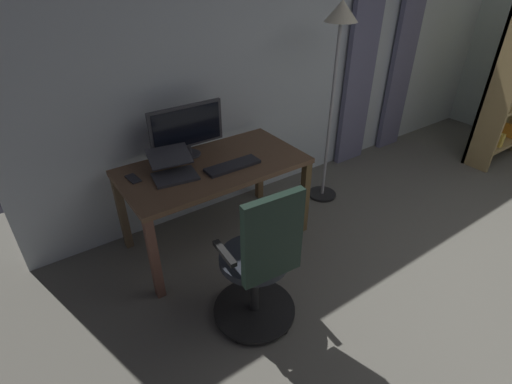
# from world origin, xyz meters

# --- Properties ---
(back_room_partition) EXTENTS (5.75, 0.10, 2.71)m
(back_room_partition) POSITION_xyz_m (0.00, -2.76, 1.36)
(back_room_partition) COLOR silver
(back_room_partition) RESTS_ON ground
(curtain_left_panel) EXTENTS (0.35, 0.06, 2.55)m
(curtain_left_panel) POSITION_xyz_m (-1.31, -2.65, 1.27)
(curtain_left_panel) COLOR slate
(curtain_left_panel) RESTS_ON ground
(curtain_right_panel) EXTENTS (0.40, 0.06, 2.55)m
(curtain_right_panel) POSITION_xyz_m (-0.60, -2.65, 1.27)
(curtain_right_panel) COLOR slate
(curtain_right_panel) RESTS_ON ground
(desk) EXTENTS (1.43, 0.75, 0.72)m
(desk) POSITION_xyz_m (1.45, -2.24, 0.63)
(desk) COLOR brown
(desk) RESTS_ON ground
(office_chair) EXTENTS (0.56, 0.56, 1.07)m
(office_chair) POSITION_xyz_m (1.66, -1.31, 0.48)
(office_chair) COLOR black
(office_chair) RESTS_ON ground
(computer_monitor) EXTENTS (0.61, 0.18, 0.41)m
(computer_monitor) POSITION_xyz_m (1.52, -2.50, 0.95)
(computer_monitor) COLOR #333338
(computer_monitor) RESTS_ON desk
(computer_keyboard) EXTENTS (0.44, 0.14, 0.02)m
(computer_keyboard) POSITION_xyz_m (1.35, -2.12, 0.73)
(computer_keyboard) COLOR #232328
(computer_keyboard) RESTS_ON desk
(laptop) EXTENTS (0.36, 0.37, 0.16)m
(laptop) POSITION_xyz_m (1.77, -2.26, 0.77)
(laptop) COLOR #333338
(laptop) RESTS_ON desk
(cell_phone_face_up) EXTENTS (0.08, 0.15, 0.01)m
(cell_phone_face_up) POSITION_xyz_m (2.04, -2.37, 0.73)
(cell_phone_face_up) COLOR #232328
(cell_phone_face_up) RESTS_ON desk
(floor_lamp) EXTENTS (0.28, 0.28, 1.81)m
(floor_lamp) POSITION_xyz_m (0.23, -2.22, 1.43)
(floor_lamp) COLOR black
(floor_lamp) RESTS_ON ground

